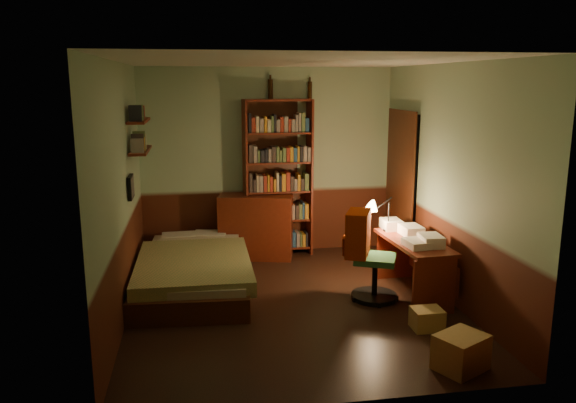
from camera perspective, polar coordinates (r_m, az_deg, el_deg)
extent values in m
cube|color=black|center=(6.31, 0.38, -10.39)|extent=(3.50, 4.00, 0.02)
cube|color=silver|center=(5.83, 0.41, 14.15)|extent=(3.50, 4.00, 0.02)
cube|color=#90AF8A|center=(7.89, -2.08, 4.06)|extent=(3.50, 0.02, 2.60)
cube|color=#90AF8A|center=(5.90, -16.71, 0.82)|extent=(0.02, 4.00, 2.60)
cube|color=#90AF8A|center=(6.46, 15.98, 1.81)|extent=(0.02, 4.00, 2.60)
cube|color=#90AF8A|center=(4.01, 5.26, -3.86)|extent=(3.50, 0.02, 2.60)
cube|color=black|center=(7.67, 11.48, 1.32)|extent=(0.06, 0.90, 2.00)
cube|color=#39190C|center=(7.66, 11.23, 1.32)|extent=(0.02, 0.98, 2.08)
cube|color=olive|center=(6.80, -9.56, -5.72)|extent=(1.35, 2.36, 0.68)
cube|color=#581D10|center=(7.80, -3.23, -2.48)|extent=(1.08, 0.71, 0.88)
cube|color=#B2B2B7|center=(7.82, -2.59, 1.41)|extent=(0.31, 0.28, 0.14)
cube|color=#581D10|center=(7.78, -1.04, 2.36)|extent=(0.95, 0.37, 2.17)
cylinder|color=black|center=(7.77, -1.79, 11.35)|extent=(0.09, 0.09, 0.26)
cylinder|color=black|center=(7.86, 2.23, 11.25)|extent=(0.08, 0.08, 0.23)
cube|color=#581D10|center=(6.59, 12.58, -6.58)|extent=(0.57, 1.24, 0.65)
cube|color=silver|center=(6.92, 10.46, -2.29)|extent=(0.22, 0.30, 0.12)
cone|color=black|center=(6.77, 10.20, -0.78)|extent=(0.18, 0.18, 0.53)
cube|color=#2A5E2F|center=(6.34, 8.87, -5.67)|extent=(0.61, 0.58, 0.97)
cube|color=#A22A01|center=(5.98, 7.24, 0.59)|extent=(0.36, 0.48, 0.50)
cube|color=#581D10|center=(6.92, -14.76, 5.05)|extent=(0.20, 0.90, 0.03)
cube|color=#581D10|center=(6.89, -14.92, 7.93)|extent=(0.20, 0.90, 0.03)
cube|color=black|center=(6.49, -15.69, 1.42)|extent=(0.04, 0.32, 0.26)
cube|color=#A38549|center=(5.14, 17.16, -14.41)|extent=(0.51, 0.48, 0.31)
cube|color=#A38549|center=(5.83, 13.94, -11.50)|extent=(0.30, 0.24, 0.21)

